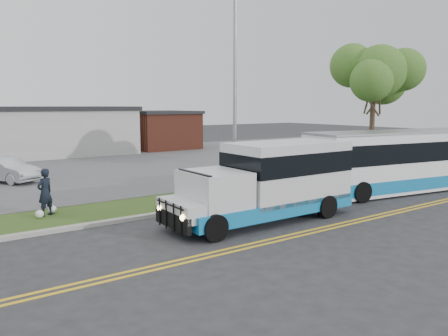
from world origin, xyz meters
TOP-DOWN VIEW (x-y plane):
  - ground at (0.00, 0.00)m, footprint 140.00×140.00m
  - lane_line_north at (0.00, -3.85)m, footprint 70.00×0.12m
  - lane_line_south at (0.00, -4.15)m, footprint 70.00×0.12m
  - curb at (0.00, 1.10)m, footprint 80.00×0.30m
  - verge at (0.00, 2.90)m, footprint 80.00×3.30m
  - parking_lot at (0.00, 17.00)m, footprint 80.00×25.00m
  - brick_wing at (10.50, 26.00)m, footprint 6.30×7.30m
  - tree_east at (14.00, 3.00)m, footprint 5.20×5.20m
  - streetlight_near at (3.00, 2.73)m, footprint 0.35×1.53m
  - shuttle_bus at (1.45, -1.80)m, footprint 7.85×2.66m
  - transit_bus at (10.84, -1.41)m, footprint 11.62×4.30m
  - pedestrian at (-5.86, 3.35)m, footprint 0.82×0.73m
  - parked_car_a at (-5.88, 12.77)m, footprint 3.42×4.44m
  - grocery_bag_left at (-6.16, 3.10)m, footprint 0.32×0.32m
  - grocery_bag_right at (-5.56, 3.60)m, footprint 0.32×0.32m

SIDE VIEW (x-z plane):
  - ground at x=0.00m, z-range 0.00..0.00m
  - lane_line_north at x=0.00m, z-range 0.00..0.01m
  - lane_line_south at x=0.00m, z-range 0.00..0.01m
  - verge at x=0.00m, z-range 0.00..0.10m
  - parking_lot at x=0.00m, z-range 0.00..0.10m
  - curb at x=0.00m, z-range 0.00..0.15m
  - grocery_bag_left at x=-6.16m, z-range 0.10..0.42m
  - grocery_bag_right at x=-5.56m, z-range 0.10..0.42m
  - parked_car_a at x=-5.88m, z-range 0.10..1.51m
  - pedestrian at x=-5.86m, z-range 0.10..1.99m
  - transit_bus at x=10.84m, z-range 0.02..3.17m
  - shuttle_bus at x=1.45m, z-range 0.10..3.10m
  - brick_wing at x=10.50m, z-range 0.01..3.91m
  - streetlight_near at x=3.00m, z-range 0.48..9.98m
  - tree_east at x=14.00m, z-range 2.04..10.37m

